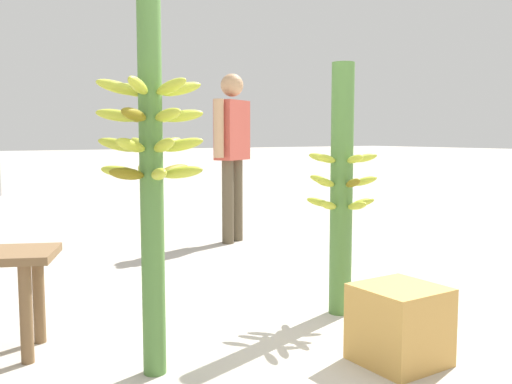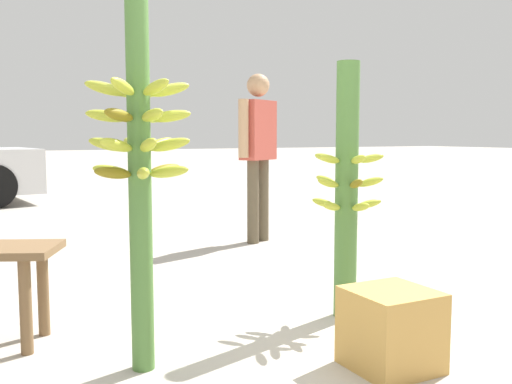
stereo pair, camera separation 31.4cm
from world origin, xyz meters
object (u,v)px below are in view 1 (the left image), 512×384
object	(u,v)px
banana_stalk_left	(151,165)
vendor_person	(232,142)
produce_crate	(399,324)
banana_stalk_center	(341,189)

from	to	relation	value
banana_stalk_left	vendor_person	size ratio (longest dim) A/B	1.01
vendor_person	produce_crate	size ratio (longest dim) A/B	4.55
banana_stalk_left	produce_crate	xyz separation A→B (m)	(1.02, -0.52, -0.76)
banana_stalk_left	banana_stalk_center	distance (m)	1.32
banana_stalk_center	produce_crate	xyz separation A→B (m)	(-0.27, -0.73, -0.57)
banana_stalk_center	vendor_person	distance (m)	2.45
produce_crate	vendor_person	bearing A→B (deg)	73.46
vendor_person	produce_crate	xyz separation A→B (m)	(-0.91, -3.08, -0.82)
banana_stalk_left	banana_stalk_center	size ratio (longest dim) A/B	1.14
banana_stalk_center	vendor_person	bearing A→B (deg)	74.73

